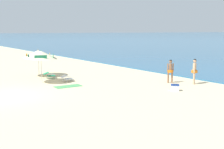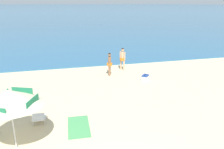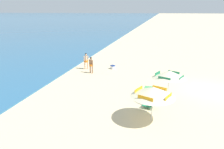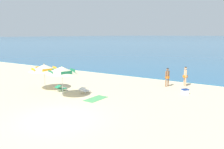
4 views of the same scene
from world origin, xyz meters
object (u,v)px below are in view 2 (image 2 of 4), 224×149
object	(u,v)px
beach_umbrella_striped_main	(9,97)
cooler_box	(145,78)
lounge_chair_beside_umbrella	(39,117)
person_standing_beside	(123,57)
person_standing_near_shore	(110,62)
beach_towel	(79,126)

from	to	relation	value
beach_umbrella_striped_main	cooler_box	xyz separation A→B (m)	(7.33, 5.62, -1.78)
beach_umbrella_striped_main	lounge_chair_beside_umbrella	distance (m)	2.45
person_standing_beside	person_standing_near_shore	bearing A→B (deg)	-141.70
person_standing_beside	cooler_box	bearing A→B (deg)	-74.59
person_standing_near_shore	person_standing_beside	bearing A→B (deg)	38.30
person_standing_beside	cooler_box	world-z (taller)	person_standing_beside
person_standing_near_shore	person_standing_beside	xyz separation A→B (m)	(1.28, 1.01, 0.05)
person_standing_beside	beach_towel	distance (m)	8.67
beach_umbrella_striped_main	beach_towel	xyz separation A→B (m)	(2.34, 0.88, -1.98)
person_standing_near_shore	cooler_box	bearing A→B (deg)	-40.61
lounge_chair_beside_umbrella	person_standing_near_shore	size ratio (longest dim) A/B	0.55
person_standing_near_shore	lounge_chair_beside_umbrella	bearing A→B (deg)	-128.37
person_standing_near_shore	cooler_box	world-z (taller)	person_standing_near_shore
cooler_box	beach_towel	size ratio (longest dim) A/B	0.33
lounge_chair_beside_umbrella	person_standing_beside	xyz separation A→B (m)	(5.85, 6.78, 0.72)
beach_umbrella_striped_main	person_standing_beside	distance (m)	10.69
beach_umbrella_striped_main	lounge_chair_beside_umbrella	size ratio (longest dim) A/B	3.51
person_standing_near_shore	beach_towel	world-z (taller)	person_standing_near_shore
beach_umbrella_striped_main	person_standing_near_shore	xyz separation A→B (m)	(5.30, 7.37, -1.04)
lounge_chair_beside_umbrella	beach_towel	size ratio (longest dim) A/B	0.50
lounge_chair_beside_umbrella	person_standing_beside	distance (m)	8.98
beach_umbrella_striped_main	cooler_box	world-z (taller)	beach_umbrella_striped_main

